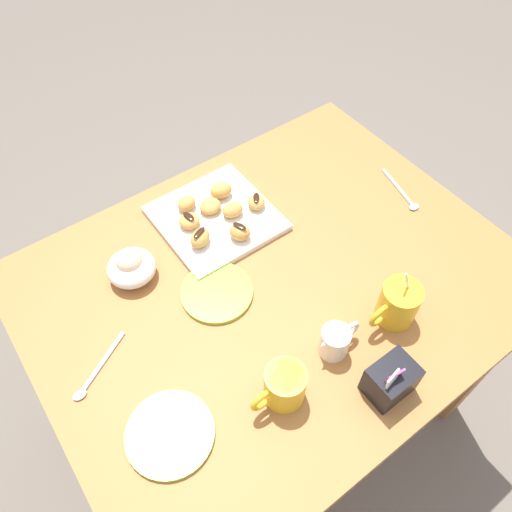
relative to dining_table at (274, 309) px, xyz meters
The scene contains 24 objects.
ground_plane 0.62m from the dining_table, ahead, with size 8.00×8.00×0.00m, color #665B51.
dining_table is the anchor object (origin of this frame).
pastry_plate_square 0.27m from the dining_table, 87.56° to the right, with size 0.27×0.27×0.02m, color silver.
coffee_mug_mustard_left 0.32m from the dining_table, 123.32° to the left, with size 0.12×0.08×0.15m.
coffee_mug_mustard_right 0.32m from the dining_table, 55.72° to the left, with size 0.12×0.08×0.09m.
cream_pitcher_white 0.27m from the dining_table, 87.56° to the left, with size 0.10×0.06×0.07m.
sugar_caddy 0.37m from the dining_table, 93.55° to the left, with size 0.09×0.07×0.11m.
ice_cream_bowl 0.36m from the dining_table, 38.23° to the right, with size 0.11×0.11×0.08m.
saucer_lime_left 0.42m from the dining_table, 23.61° to the left, with size 0.17×0.17×0.01m, color #9EC633.
saucer_lime_right 0.19m from the dining_table, 20.73° to the right, with size 0.16×0.16×0.01m, color #9EC633.
loose_spoon_near_saucer 0.45m from the dining_table, ahead, with size 0.15×0.09×0.01m.
loose_spoon_by_plate 0.45m from the dining_table, behind, with size 0.05×0.16×0.01m.
beignet_0 0.33m from the dining_table, 97.97° to the right, with size 0.06×0.04×0.04m, color #D19347.
beignet_1 0.34m from the dining_table, 79.74° to the right, with size 0.04×0.05×0.03m, color #D19347.
beignet_2 0.27m from the dining_table, 114.57° to the right, with size 0.05×0.04×0.03m, color #D19347.
chocolate_drizzle_2 0.28m from the dining_table, 114.57° to the right, with size 0.03×0.01×0.01m, color black.
beignet_3 0.22m from the dining_table, 89.29° to the right, with size 0.05×0.04×0.04m, color #D19347.
chocolate_drizzle_3 0.23m from the dining_table, 89.29° to the right, with size 0.04×0.02×0.01m, color black.
beignet_4 0.27m from the dining_table, 97.29° to the right, with size 0.05×0.04×0.04m, color #D19347.
beignet_5 0.30m from the dining_table, 72.44° to the right, with size 0.05×0.05×0.03m, color #D19347.
chocolate_drizzle_5 0.31m from the dining_table, 72.44° to the right, with size 0.03×0.02×0.01m, color black.
beignet_6 0.26m from the dining_table, 64.35° to the right, with size 0.06×0.04×0.04m, color #D19347.
chocolate_drizzle_6 0.27m from the dining_table, 64.35° to the right, with size 0.04×0.01×0.01m, color black.
beignet_7 0.30m from the dining_table, 87.87° to the right, with size 0.05×0.05×0.03m, color #D19347.
Camera 1 is at (0.41, 0.49, 1.69)m, focal length 34.90 mm.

